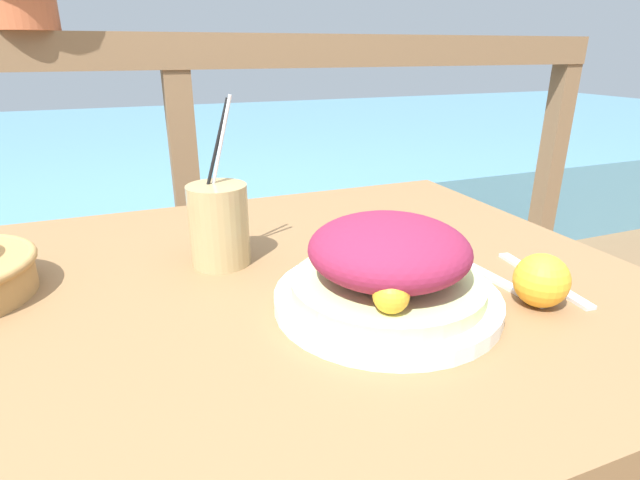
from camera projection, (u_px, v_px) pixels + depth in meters
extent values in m
cube|color=olive|center=(265.00, 296.00, 0.70)|extent=(1.06, 0.82, 0.04)
cube|color=olive|center=(409.00, 331.00, 1.29)|extent=(0.06, 0.06, 0.68)
cube|color=brown|center=(173.00, 51.00, 1.29)|extent=(2.80, 0.08, 0.09)
cube|color=brown|center=(192.00, 242.00, 1.48)|extent=(0.07, 0.07, 0.97)
cube|color=brown|center=(546.00, 195.00, 1.96)|extent=(0.07, 0.07, 0.97)
cube|color=#568EA8|center=(146.00, 163.00, 3.75)|extent=(12.00, 4.00, 0.43)
cylinder|color=white|center=(386.00, 299.00, 0.62)|extent=(0.28, 0.28, 0.02)
cylinder|color=#C6DB8E|center=(387.00, 285.00, 0.62)|extent=(0.24, 0.24, 0.02)
ellipsoid|color=maroon|center=(389.00, 249.00, 0.60)|extent=(0.20, 0.20, 0.08)
sphere|color=#F9A328|center=(445.00, 253.00, 0.64)|extent=(0.04, 0.04, 0.04)
sphere|color=#F9A328|center=(346.00, 243.00, 0.67)|extent=(0.04, 0.04, 0.04)
sphere|color=#F9A328|center=(391.00, 295.00, 0.53)|extent=(0.04, 0.04, 0.04)
cylinder|color=tan|center=(219.00, 225.00, 0.73)|extent=(0.09, 0.09, 0.12)
cylinder|color=white|center=(216.00, 172.00, 0.72)|extent=(0.06, 0.02, 0.21)
cylinder|color=black|center=(210.00, 174.00, 0.71)|extent=(0.07, 0.03, 0.21)
cylinder|color=#B75B38|center=(24.00, 8.00, 1.15)|extent=(0.14, 0.14, 0.10)
cube|color=silver|center=(493.00, 278.00, 0.70)|extent=(0.03, 0.18, 0.00)
cube|color=silver|center=(542.00, 279.00, 0.69)|extent=(0.03, 0.18, 0.00)
sphere|color=#F9A328|center=(541.00, 280.00, 0.62)|extent=(0.07, 0.07, 0.07)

